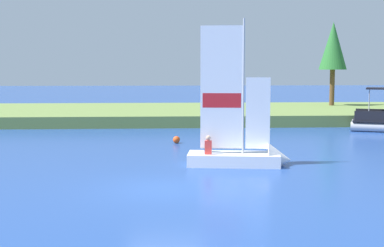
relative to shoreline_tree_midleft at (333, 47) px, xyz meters
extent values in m
plane|color=#234793|center=(-14.23, -27.48, -5.68)|extent=(200.00, 200.00, 0.00)
cube|color=olive|center=(-14.23, -2.77, -5.29)|extent=(80.00, 13.69, 0.79)
cylinder|color=brown|center=(0.00, 0.00, -3.40)|extent=(0.41, 0.41, 3.01)
cone|color=#286B2D|center=(0.00, 0.00, 0.08)|extent=(2.30, 2.30, 3.95)
cube|color=white|center=(-11.38, -23.19, -5.44)|extent=(3.90, 2.03, 0.49)
cone|color=white|center=(-9.53, -23.44, -5.44)|extent=(1.11, 1.51, 1.40)
cylinder|color=#B7B7BC|center=(-11.01, -23.24, -2.46)|extent=(0.08, 0.08, 5.46)
cube|color=white|center=(-11.87, -23.13, -2.48)|extent=(1.73, 0.26, 4.93)
cube|color=red|center=(-11.87, -23.13, -3.03)|extent=(1.56, 0.24, 0.59)
cube|color=white|center=(-10.42, -23.32, -3.54)|extent=(0.98, 0.16, 2.90)
cylinder|color=#B7B7BC|center=(-11.87, -23.13, -4.97)|extent=(1.73, 0.29, 0.06)
cube|color=red|center=(-12.45, -23.39, -4.92)|extent=(0.30, 0.24, 0.55)
sphere|color=tan|center=(-12.45, -23.39, -4.53)|extent=(0.20, 0.20, 0.20)
cube|color=#338CCC|center=(-12.40, -22.71, -4.96)|extent=(0.30, 0.24, 0.47)
sphere|color=tan|center=(-12.40, -22.71, -4.61)|extent=(0.20, 0.20, 0.20)
cylinder|color=#B2B2B7|center=(-1.21, -11.42, -4.02)|extent=(0.06, 0.06, 1.93)
sphere|color=#E54C19|center=(-13.54, -16.60, -5.50)|extent=(0.38, 0.38, 0.38)
camera|label=1|loc=(-14.33, -45.19, -1.67)|focal=51.16mm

